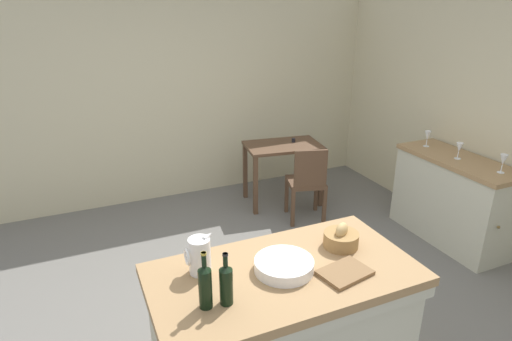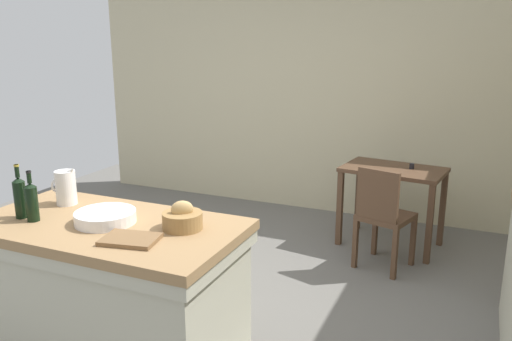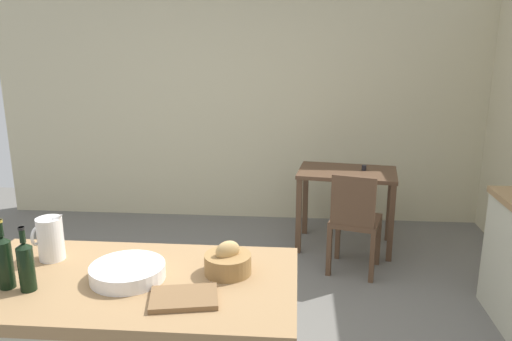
{
  "view_description": "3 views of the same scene",
  "coord_description": "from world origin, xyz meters",
  "px_view_note": "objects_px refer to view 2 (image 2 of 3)",
  "views": [
    {
      "loc": [
        -1.23,
        -2.61,
        2.37
      ],
      "look_at": [
        0.13,
        0.48,
        1.04
      ],
      "focal_mm": 30.26,
      "sensor_mm": 36.0,
      "label": 1
    },
    {
      "loc": [
        1.76,
        -2.98,
        1.94
      ],
      "look_at": [
        0.3,
        0.35,
        1.0
      ],
      "focal_mm": 36.63,
      "sensor_mm": 36.0,
      "label": 2
    },
    {
      "loc": [
        0.58,
        -2.83,
        2.0
      ],
      "look_at": [
        0.31,
        0.49,
        1.1
      ],
      "focal_mm": 35.63,
      "sensor_mm": 36.0,
      "label": 3
    }
  ],
  "objects_px": {
    "bread_basket": "(182,219)",
    "wicker_hamper": "(13,288)",
    "pitcher": "(66,187)",
    "wash_bowl": "(105,217)",
    "wine_bottle_dark": "(32,201)",
    "island_table": "(110,285)",
    "writing_desk": "(393,181)",
    "cutting_board": "(130,239)",
    "wooden_chair": "(383,215)",
    "wine_bottle_amber": "(20,196)"
  },
  "relations": [
    {
      "from": "bread_basket",
      "to": "wicker_hamper",
      "type": "bearing_deg",
      "value": 176.77
    },
    {
      "from": "pitcher",
      "to": "wash_bowl",
      "type": "relative_size",
      "value": 0.75
    },
    {
      "from": "wash_bowl",
      "to": "wine_bottle_dark",
      "type": "height_order",
      "value": "wine_bottle_dark"
    },
    {
      "from": "wine_bottle_dark",
      "to": "island_table",
      "type": "bearing_deg",
      "value": 18.71
    },
    {
      "from": "island_table",
      "to": "writing_desk",
      "type": "xyz_separation_m",
      "value": [
        1.27,
        2.49,
        0.16
      ]
    },
    {
      "from": "pitcher",
      "to": "cutting_board",
      "type": "bearing_deg",
      "value": -25.16
    },
    {
      "from": "island_table",
      "to": "cutting_board",
      "type": "distance_m",
      "value": 0.55
    },
    {
      "from": "wash_bowl",
      "to": "wicker_hamper",
      "type": "xyz_separation_m",
      "value": [
        -1.06,
        0.18,
        -0.76
      ]
    },
    {
      "from": "island_table",
      "to": "wicker_hamper",
      "type": "height_order",
      "value": "island_table"
    },
    {
      "from": "island_table",
      "to": "writing_desk",
      "type": "bearing_deg",
      "value": 63.06
    },
    {
      "from": "island_table",
      "to": "bread_basket",
      "type": "xyz_separation_m",
      "value": [
        0.47,
        0.1,
        0.46
      ]
    },
    {
      "from": "pitcher",
      "to": "wine_bottle_dark",
      "type": "relative_size",
      "value": 0.87
    },
    {
      "from": "wooden_chair",
      "to": "wash_bowl",
      "type": "xyz_separation_m",
      "value": [
        -1.29,
        -1.92,
        0.42
      ]
    },
    {
      "from": "wine_bottle_dark",
      "to": "wine_bottle_amber",
      "type": "xyz_separation_m",
      "value": [
        -0.11,
        0.02,
        0.01
      ]
    },
    {
      "from": "bread_basket",
      "to": "cutting_board",
      "type": "height_order",
      "value": "bread_basket"
    },
    {
      "from": "wash_bowl",
      "to": "bread_basket",
      "type": "xyz_separation_m",
      "value": [
        0.47,
        0.1,
        0.02
      ]
    },
    {
      "from": "wash_bowl",
      "to": "wine_bottle_amber",
      "type": "relative_size",
      "value": 1.08
    },
    {
      "from": "bread_basket",
      "to": "wicker_hamper",
      "type": "relative_size",
      "value": 0.74
    },
    {
      "from": "wash_bowl",
      "to": "pitcher",
      "type": "bearing_deg",
      "value": 158.39
    },
    {
      "from": "island_table",
      "to": "wine_bottle_amber",
      "type": "bearing_deg",
      "value": -166.55
    },
    {
      "from": "pitcher",
      "to": "wash_bowl",
      "type": "xyz_separation_m",
      "value": [
        0.46,
        -0.18,
        -0.08
      ]
    },
    {
      "from": "island_table",
      "to": "wash_bowl",
      "type": "distance_m",
      "value": 0.44
    },
    {
      "from": "wooden_chair",
      "to": "wine_bottle_dark",
      "type": "bearing_deg",
      "value": -129.47
    },
    {
      "from": "writing_desk",
      "to": "pitcher",
      "type": "relative_size",
      "value": 3.65
    },
    {
      "from": "writing_desk",
      "to": "wicker_hamper",
      "type": "xyz_separation_m",
      "value": [
        -2.33,
        -2.31,
        -0.48
      ]
    },
    {
      "from": "wooden_chair",
      "to": "pitcher",
      "type": "relative_size",
      "value": 3.37
    },
    {
      "from": "writing_desk",
      "to": "wine_bottle_dark",
      "type": "relative_size",
      "value": 3.17
    },
    {
      "from": "wash_bowl",
      "to": "wine_bottle_amber",
      "type": "bearing_deg",
      "value": -166.29
    },
    {
      "from": "wooden_chair",
      "to": "bread_basket",
      "type": "height_order",
      "value": "bread_basket"
    },
    {
      "from": "wine_bottle_dark",
      "to": "wooden_chair",
      "type": "bearing_deg",
      "value": 50.53
    },
    {
      "from": "pitcher",
      "to": "wine_bottle_amber",
      "type": "bearing_deg",
      "value": -101.18
    },
    {
      "from": "wine_bottle_amber",
      "to": "pitcher",
      "type": "bearing_deg",
      "value": 78.82
    },
    {
      "from": "pitcher",
      "to": "island_table",
      "type": "bearing_deg",
      "value": -21.83
    },
    {
      "from": "wine_bottle_dark",
      "to": "wicker_hamper",
      "type": "xyz_separation_m",
      "value": [
        -0.65,
        0.33,
        -0.85
      ]
    },
    {
      "from": "writing_desk",
      "to": "wooden_chair",
      "type": "distance_m",
      "value": 0.59
    },
    {
      "from": "wine_bottle_amber",
      "to": "wicker_hamper",
      "type": "relative_size",
      "value": 1.07
    },
    {
      "from": "pitcher",
      "to": "cutting_board",
      "type": "relative_size",
      "value": 0.91
    },
    {
      "from": "pitcher",
      "to": "bread_basket",
      "type": "xyz_separation_m",
      "value": [
        0.93,
        -0.09,
        -0.06
      ]
    },
    {
      "from": "bread_basket",
      "to": "wine_bottle_amber",
      "type": "relative_size",
      "value": 0.69
    },
    {
      "from": "wooden_chair",
      "to": "bread_basket",
      "type": "relative_size",
      "value": 3.92
    },
    {
      "from": "wooden_chair",
      "to": "wine_bottle_amber",
      "type": "xyz_separation_m",
      "value": [
        -1.81,
        -2.05,
        0.52
      ]
    },
    {
      "from": "wooden_chair",
      "to": "wash_bowl",
      "type": "height_order",
      "value": "wash_bowl"
    },
    {
      "from": "wine_bottle_amber",
      "to": "wicker_hamper",
      "type": "bearing_deg",
      "value": 150.01
    },
    {
      "from": "bread_basket",
      "to": "wine_bottle_amber",
      "type": "xyz_separation_m",
      "value": [
        -0.99,
        -0.22,
        0.07
      ]
    },
    {
      "from": "cutting_board",
      "to": "wine_bottle_amber",
      "type": "relative_size",
      "value": 0.89
    },
    {
      "from": "pitcher",
      "to": "wicker_hamper",
      "type": "distance_m",
      "value": 1.03
    },
    {
      "from": "wash_bowl",
      "to": "wine_bottle_dark",
      "type": "relative_size",
      "value": 1.16
    },
    {
      "from": "wicker_hamper",
      "to": "cutting_board",
      "type": "bearing_deg",
      "value": -14.8
    },
    {
      "from": "wooden_chair",
      "to": "bread_basket",
      "type": "distance_m",
      "value": 2.05
    },
    {
      "from": "wooden_chair",
      "to": "wash_bowl",
      "type": "relative_size",
      "value": 2.52
    }
  ]
}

